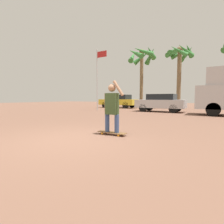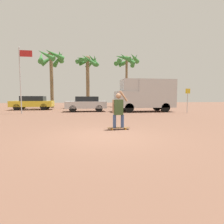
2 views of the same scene
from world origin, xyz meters
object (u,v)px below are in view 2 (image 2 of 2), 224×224
(palm_tree_near_van, at_px, (126,62))
(parked_car_yellow, at_px, (33,102))
(skateboard, at_px, (118,128))
(parked_car_silver, at_px, (86,104))
(palm_tree_far_left, at_px, (52,61))
(flagpole, at_px, (21,75))
(person_skateboarder, at_px, (118,108))
(palm_tree_center_background, at_px, (87,65))
(street_sign, at_px, (188,97))
(camper_van, at_px, (145,94))

(palm_tree_near_van, bearing_deg, parked_car_yellow, -159.73)
(skateboard, relative_size, parked_car_silver, 0.24)
(palm_tree_far_left, bearing_deg, skateboard, -71.13)
(flagpole, bearing_deg, person_skateboarder, -51.79)
(palm_tree_center_background, bearing_deg, parked_car_silver, -92.20)
(parked_car_silver, bearing_deg, flagpole, -165.29)
(person_skateboarder, distance_m, palm_tree_far_left, 18.33)
(palm_tree_far_left, bearing_deg, parked_car_yellow, -116.77)
(person_skateboarder, relative_size, palm_tree_far_left, 0.21)
(skateboard, relative_size, person_skateboarder, 0.59)
(parked_car_silver, height_order, palm_tree_far_left, palm_tree_far_left)
(parked_car_silver, relative_size, palm_tree_far_left, 0.53)
(palm_tree_far_left, bearing_deg, street_sign, -34.38)
(camper_van, bearing_deg, palm_tree_near_van, 89.17)
(camper_van, bearing_deg, flagpole, -177.32)
(parked_car_silver, bearing_deg, camper_van, -8.88)
(person_skateboarder, bearing_deg, palm_tree_near_van, 75.59)
(skateboard, distance_m, street_sign, 10.85)
(parked_car_yellow, xyz_separation_m, flagpole, (0.52, -4.83, 2.46))
(palm_tree_center_background, relative_size, street_sign, 3.14)
(camper_van, xyz_separation_m, street_sign, (3.40, -1.76, -0.28))
(camper_van, height_order, palm_tree_far_left, palm_tree_far_left)
(flagpole, bearing_deg, parked_car_yellow, 96.18)
(skateboard, distance_m, palm_tree_far_left, 18.60)
(camper_van, xyz_separation_m, palm_tree_far_left, (-10.13, 7.50, 4.44))
(palm_tree_near_van, bearing_deg, palm_tree_center_background, -162.63)
(parked_car_silver, bearing_deg, skateboard, -82.42)
(parked_car_yellow, bearing_deg, skateboard, -61.48)
(flagpole, height_order, street_sign, flagpole)
(camper_van, xyz_separation_m, palm_tree_center_background, (-5.56, 6.91, 3.91))
(skateboard, xyz_separation_m, parked_car_silver, (-1.34, 10.03, 0.72))
(skateboard, xyz_separation_m, parked_car_yellow, (-7.30, 13.43, 0.75))
(palm_tree_center_background, height_order, street_sign, palm_tree_center_background)
(street_sign, bearing_deg, palm_tree_center_background, 135.93)
(person_skateboarder, xyz_separation_m, palm_tree_near_van, (4.58, 17.82, 5.64))
(person_skateboarder, xyz_separation_m, flagpole, (-6.78, 8.61, 2.35))
(palm_tree_near_van, relative_size, palm_tree_center_background, 1.11)
(flagpole, bearing_deg, parked_car_silver, 14.71)
(person_skateboarder, bearing_deg, palm_tree_center_background, 93.94)
(person_skateboarder, relative_size, camper_van, 0.28)
(palm_tree_center_background, distance_m, palm_tree_far_left, 4.65)
(parked_car_silver, relative_size, flagpole, 0.71)
(person_skateboarder, relative_size, street_sign, 0.74)
(flagpole, bearing_deg, palm_tree_far_left, 82.26)
(camper_van, bearing_deg, parked_car_yellow, 159.89)
(parked_car_silver, height_order, flagpole, flagpole)
(parked_car_yellow, bearing_deg, parked_car_silver, -29.67)
(camper_van, bearing_deg, person_skateboarder, -115.99)
(person_skateboarder, height_order, palm_tree_near_van, palm_tree_near_van)
(palm_tree_center_background, bearing_deg, camper_van, -51.20)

